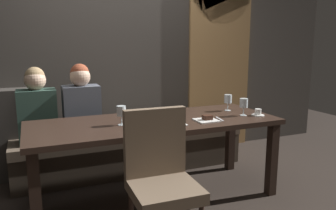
% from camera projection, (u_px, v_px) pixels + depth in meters
% --- Properties ---
extents(ground, '(9.00, 9.00, 0.00)m').
position_uv_depth(ground, '(156.00, 198.00, 3.10)').
color(ground, black).
extents(back_wall_tiled, '(6.00, 0.12, 3.00)m').
position_uv_depth(back_wall_tiled, '(119.00, 36.00, 3.92)').
color(back_wall_tiled, '#423D38').
rests_on(back_wall_tiled, ground).
extents(arched_door, '(0.90, 0.05, 2.55)m').
position_uv_depth(arched_door, '(220.00, 47.00, 4.40)').
color(arched_door, olive).
rests_on(arched_door, ground).
extents(dining_table, '(2.20, 0.84, 0.74)m').
position_uv_depth(dining_table, '(155.00, 130.00, 2.97)').
color(dining_table, black).
rests_on(dining_table, ground).
extents(banquette_bench, '(2.50, 0.44, 0.45)m').
position_uv_depth(banquette_bench, '(133.00, 152.00, 3.69)').
color(banquette_bench, '#40352A').
rests_on(banquette_bench, ground).
extents(chair_near_side, '(0.45, 0.45, 0.98)m').
position_uv_depth(chair_near_side, '(161.00, 172.00, 2.25)').
color(chair_near_side, '#302119').
rests_on(chair_near_side, ground).
extents(diner_redhead, '(0.36, 0.24, 0.74)m').
position_uv_depth(diner_redhead, '(37.00, 107.00, 3.23)').
color(diner_redhead, '#2D473D').
rests_on(diner_redhead, banquette_bench).
extents(diner_bearded, '(0.36, 0.24, 0.77)m').
position_uv_depth(diner_bearded, '(81.00, 104.00, 3.35)').
color(diner_bearded, '#4C515B').
rests_on(diner_bearded, banquette_bench).
extents(wine_glass_far_left, '(0.08, 0.08, 0.16)m').
position_uv_depth(wine_glass_far_left, '(121.00, 112.00, 2.77)').
color(wine_glass_far_left, silver).
rests_on(wine_glass_far_left, dining_table).
extents(wine_glass_end_left, '(0.08, 0.08, 0.16)m').
position_uv_depth(wine_glass_end_left, '(228.00, 99.00, 3.35)').
color(wine_glass_end_left, silver).
rests_on(wine_glass_end_left, dining_table).
extents(wine_glass_center_front, '(0.08, 0.08, 0.16)m').
position_uv_depth(wine_glass_center_front, '(244.00, 104.00, 3.13)').
color(wine_glass_center_front, silver).
rests_on(wine_glass_center_front, dining_table).
extents(espresso_cup, '(0.12, 0.12, 0.06)m').
position_uv_depth(espresso_cup, '(258.00, 113.00, 3.14)').
color(espresso_cup, white).
rests_on(espresso_cup, dining_table).
extents(dessert_plate, '(0.19, 0.19, 0.05)m').
position_uv_depth(dessert_plate, '(207.00, 119.00, 2.94)').
color(dessert_plate, white).
rests_on(dessert_plate, dining_table).
extents(fork_on_table, '(0.04, 0.17, 0.01)m').
position_uv_depth(fork_on_table, '(220.00, 119.00, 3.00)').
color(fork_on_table, silver).
rests_on(fork_on_table, dining_table).
extents(folded_napkin, '(0.11, 0.10, 0.01)m').
position_uv_depth(folded_napkin, '(180.00, 125.00, 2.79)').
color(folded_napkin, silver).
rests_on(folded_napkin, dining_table).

